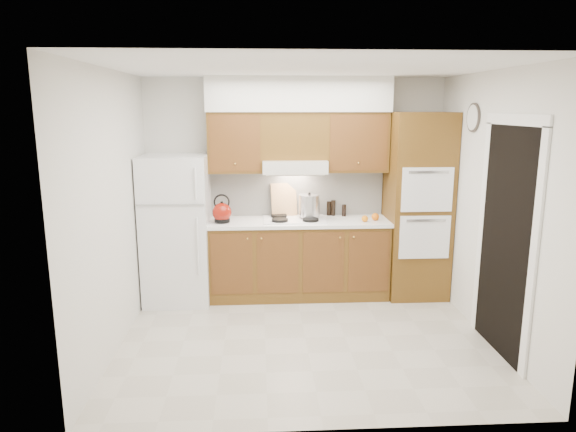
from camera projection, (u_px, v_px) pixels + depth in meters
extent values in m
plane|color=#BCB4A4|center=(305.00, 338.00, 5.12)|extent=(3.60, 3.60, 0.00)
plane|color=white|center=(307.00, 68.00, 4.58)|extent=(3.60, 3.60, 0.00)
cube|color=silver|center=(295.00, 186.00, 6.32)|extent=(3.60, 0.02, 2.60)
cube|color=silver|center=(113.00, 212.00, 4.75)|extent=(0.02, 3.00, 2.60)
cube|color=silver|center=(492.00, 208.00, 4.95)|extent=(0.02, 3.00, 2.60)
cube|color=white|center=(177.00, 229.00, 5.98)|extent=(0.75, 0.72, 1.72)
cube|color=brown|center=(299.00, 259.00, 6.20)|extent=(2.11, 0.60, 0.90)
cube|color=white|center=(299.00, 222.00, 6.09)|extent=(2.13, 0.62, 0.04)
cube|color=white|center=(297.00, 193.00, 6.32)|extent=(2.11, 0.03, 0.56)
cube|color=brown|center=(417.00, 206.00, 6.12)|extent=(0.70, 0.65, 2.20)
cube|color=brown|center=(235.00, 142.00, 6.00)|extent=(0.63, 0.33, 0.70)
cube|color=brown|center=(356.00, 142.00, 6.08)|extent=(0.73, 0.33, 0.70)
cube|color=silver|center=(294.00, 166.00, 6.04)|extent=(0.75, 0.45, 0.15)
cube|color=brown|center=(294.00, 136.00, 6.02)|extent=(0.75, 0.33, 0.55)
cube|color=silver|center=(299.00, 94.00, 5.91)|extent=(2.13, 0.36, 0.40)
cube|color=white|center=(295.00, 219.00, 6.10)|extent=(0.74, 0.50, 0.01)
cube|color=black|center=(505.00, 242.00, 4.66)|extent=(0.02, 0.90, 2.10)
cylinder|color=#3F3833|center=(473.00, 117.00, 5.31)|extent=(0.02, 0.30, 0.30)
sphere|color=maroon|center=(222.00, 212.00, 5.94)|extent=(0.26, 0.26, 0.22)
cube|color=tan|center=(284.00, 200.00, 6.27)|extent=(0.33, 0.16, 0.41)
cylinder|color=silver|center=(309.00, 206.00, 6.12)|extent=(0.29, 0.29, 0.26)
cylinder|color=black|center=(333.00, 208.00, 6.33)|extent=(0.07, 0.07, 0.19)
cylinder|color=black|center=(329.00, 208.00, 6.35)|extent=(0.07, 0.07, 0.18)
cylinder|color=black|center=(344.00, 210.00, 6.30)|extent=(0.06, 0.06, 0.14)
sphere|color=orange|center=(365.00, 219.00, 5.99)|extent=(0.08, 0.08, 0.08)
sphere|color=orange|center=(375.00, 217.00, 6.06)|extent=(0.11, 0.11, 0.09)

